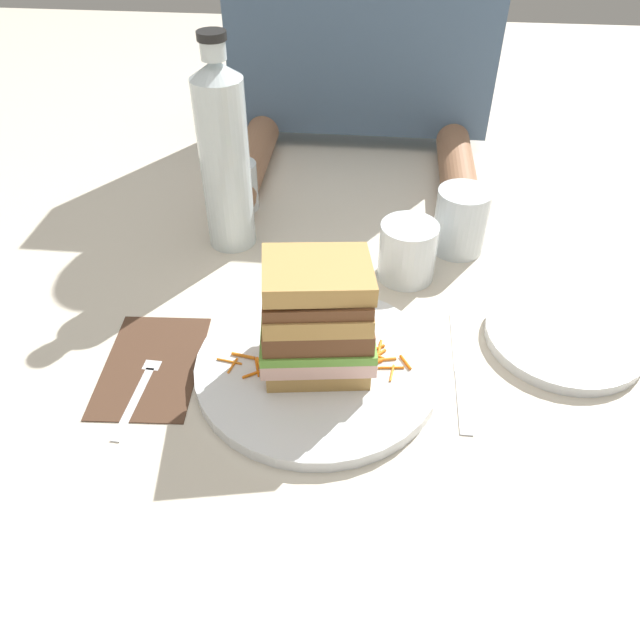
{
  "coord_description": "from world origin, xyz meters",
  "views": [
    {
      "loc": [
        0.07,
        -0.51,
        0.53
      ],
      "look_at": [
        0.02,
        0.04,
        0.06
      ],
      "focal_mm": 35.06,
      "sensor_mm": 36.0,
      "label": 1
    }
  ],
  "objects_px": {
    "juice_glass": "(407,254)",
    "main_plate": "(317,368)",
    "fork": "(143,380)",
    "side_plate": "(564,336)",
    "knife": "(461,372)",
    "empty_tumbler_0": "(461,221)",
    "napkin_dark": "(150,368)",
    "water_bottle": "(224,156)",
    "sandwich": "(317,319)",
    "empty_tumbler_1": "(239,186)"
  },
  "relations": [
    {
      "from": "knife",
      "to": "water_bottle",
      "type": "distance_m",
      "value": 0.43
    },
    {
      "from": "juice_glass",
      "to": "empty_tumbler_1",
      "type": "distance_m",
      "value": 0.31
    },
    {
      "from": "fork",
      "to": "water_bottle",
      "type": "bearing_deg",
      "value": 82.08
    },
    {
      "from": "empty_tumbler_1",
      "to": "water_bottle",
      "type": "bearing_deg",
      "value": -85.0
    },
    {
      "from": "main_plate",
      "to": "knife",
      "type": "relative_size",
      "value": 1.43
    },
    {
      "from": "sandwich",
      "to": "napkin_dark",
      "type": "xyz_separation_m",
      "value": [
        -0.2,
        -0.02,
        -0.08
      ]
    },
    {
      "from": "napkin_dark",
      "to": "water_bottle",
      "type": "bearing_deg",
      "value": 81.63
    },
    {
      "from": "empty_tumbler_0",
      "to": "side_plate",
      "type": "relative_size",
      "value": 0.5
    },
    {
      "from": "knife",
      "to": "juice_glass",
      "type": "distance_m",
      "value": 0.2
    },
    {
      "from": "sandwich",
      "to": "empty_tumbler_1",
      "type": "xyz_separation_m",
      "value": [
        -0.17,
        0.37,
        -0.04
      ]
    },
    {
      "from": "main_plate",
      "to": "napkin_dark",
      "type": "bearing_deg",
      "value": -175.86
    },
    {
      "from": "main_plate",
      "to": "empty_tumbler_1",
      "type": "distance_m",
      "value": 0.4
    },
    {
      "from": "sandwich",
      "to": "water_bottle",
      "type": "relative_size",
      "value": 0.46
    },
    {
      "from": "napkin_dark",
      "to": "side_plate",
      "type": "xyz_separation_m",
      "value": [
        0.5,
        0.1,
        0.01
      ]
    },
    {
      "from": "knife",
      "to": "empty_tumbler_0",
      "type": "distance_m",
      "value": 0.27
    },
    {
      "from": "napkin_dark",
      "to": "fork",
      "type": "height_order",
      "value": "fork"
    },
    {
      "from": "napkin_dark",
      "to": "empty_tumbler_0",
      "type": "xyz_separation_m",
      "value": [
        0.38,
        0.29,
        0.05
      ]
    },
    {
      "from": "side_plate",
      "to": "empty_tumbler_1",
      "type": "bearing_deg",
      "value": 148.88
    },
    {
      "from": "water_bottle",
      "to": "empty_tumbler_1",
      "type": "relative_size",
      "value": 3.91
    },
    {
      "from": "juice_glass",
      "to": "empty_tumbler_1",
      "type": "xyz_separation_m",
      "value": [
        -0.27,
        0.16,
        0.0
      ]
    },
    {
      "from": "main_plate",
      "to": "sandwich",
      "type": "distance_m",
      "value": 0.07
    },
    {
      "from": "side_plate",
      "to": "fork",
      "type": "bearing_deg",
      "value": -166.15
    },
    {
      "from": "main_plate",
      "to": "water_bottle",
      "type": "distance_m",
      "value": 0.34
    },
    {
      "from": "sandwich",
      "to": "water_bottle",
      "type": "distance_m",
      "value": 0.31
    },
    {
      "from": "napkin_dark",
      "to": "empty_tumbler_1",
      "type": "xyz_separation_m",
      "value": [
        0.03,
        0.38,
        0.04
      ]
    },
    {
      "from": "napkin_dark",
      "to": "knife",
      "type": "xyz_separation_m",
      "value": [
        0.37,
        0.03,
        0.0
      ]
    },
    {
      "from": "main_plate",
      "to": "juice_glass",
      "type": "bearing_deg",
      "value": 63.12
    },
    {
      "from": "sandwich",
      "to": "juice_glass",
      "type": "xyz_separation_m",
      "value": [
        0.1,
        0.2,
        -0.05
      ]
    },
    {
      "from": "fork",
      "to": "side_plate",
      "type": "height_order",
      "value": "side_plate"
    },
    {
      "from": "main_plate",
      "to": "knife",
      "type": "distance_m",
      "value": 0.17
    },
    {
      "from": "sandwich",
      "to": "main_plate",
      "type": "bearing_deg",
      "value": -85.55
    },
    {
      "from": "sandwich",
      "to": "napkin_dark",
      "type": "distance_m",
      "value": 0.21
    },
    {
      "from": "knife",
      "to": "juice_glass",
      "type": "xyz_separation_m",
      "value": [
        -0.07,
        0.19,
        0.04
      ]
    },
    {
      "from": "fork",
      "to": "empty_tumbler_1",
      "type": "distance_m",
      "value": 0.41
    },
    {
      "from": "knife",
      "to": "juice_glass",
      "type": "height_order",
      "value": "juice_glass"
    },
    {
      "from": "napkin_dark",
      "to": "knife",
      "type": "distance_m",
      "value": 0.37
    },
    {
      "from": "main_plate",
      "to": "water_bottle",
      "type": "bearing_deg",
      "value": 120.44
    },
    {
      "from": "water_bottle",
      "to": "side_plate",
      "type": "bearing_deg",
      "value": -21.6
    },
    {
      "from": "juice_glass",
      "to": "main_plate",
      "type": "bearing_deg",
      "value": -116.88
    },
    {
      "from": "sandwich",
      "to": "empty_tumbler_0",
      "type": "height_order",
      "value": "sandwich"
    },
    {
      "from": "main_plate",
      "to": "empty_tumbler_0",
      "type": "relative_size",
      "value": 2.99
    },
    {
      "from": "sandwich",
      "to": "empty_tumbler_1",
      "type": "distance_m",
      "value": 0.4
    },
    {
      "from": "main_plate",
      "to": "side_plate",
      "type": "height_order",
      "value": "main_plate"
    },
    {
      "from": "empty_tumbler_0",
      "to": "juice_glass",
      "type": "bearing_deg",
      "value": -135.01
    },
    {
      "from": "napkin_dark",
      "to": "water_bottle",
      "type": "distance_m",
      "value": 0.32
    },
    {
      "from": "fork",
      "to": "juice_glass",
      "type": "xyz_separation_m",
      "value": [
        0.3,
        0.24,
        0.03
      ]
    },
    {
      "from": "knife",
      "to": "side_plate",
      "type": "relative_size",
      "value": 1.04
    },
    {
      "from": "juice_glass",
      "to": "water_bottle",
      "type": "relative_size",
      "value": 0.27
    },
    {
      "from": "sandwich",
      "to": "fork",
      "type": "distance_m",
      "value": 0.22
    },
    {
      "from": "main_plate",
      "to": "napkin_dark",
      "type": "relative_size",
      "value": 1.62
    }
  ]
}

